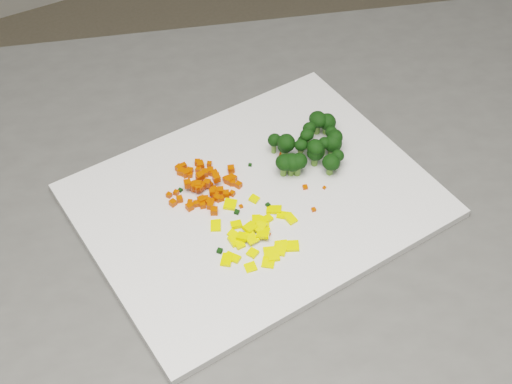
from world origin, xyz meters
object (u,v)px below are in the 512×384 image
carrot_pile (203,180)px  broccoli_pile (305,138)px  cutting_board (256,200)px  pepper_pile (254,229)px

carrot_pile → broccoli_pile: 0.14m
cutting_board → broccoli_pile: (0.09, 0.04, 0.03)m
cutting_board → carrot_pile: (-0.05, 0.05, 0.02)m
carrot_pile → pepper_pile: 0.10m
cutting_board → pepper_pile: bearing=-120.9°
cutting_board → carrot_pile: size_ratio=4.50×
pepper_pile → cutting_board: bearing=59.1°
broccoli_pile → pepper_pile: bearing=-144.7°
cutting_board → broccoli_pile: 0.11m
pepper_pile → broccoli_pile: (0.12, 0.09, 0.02)m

